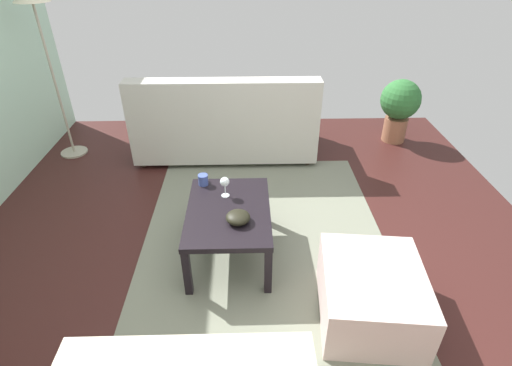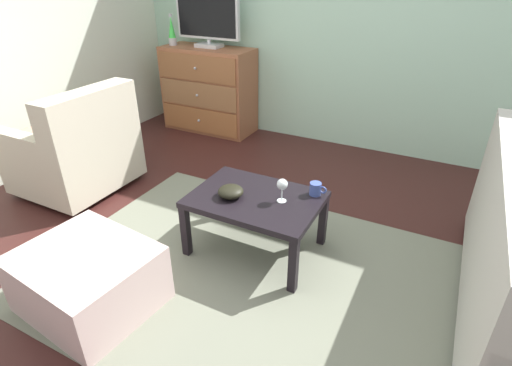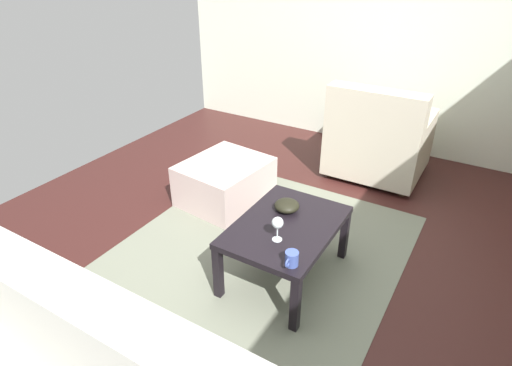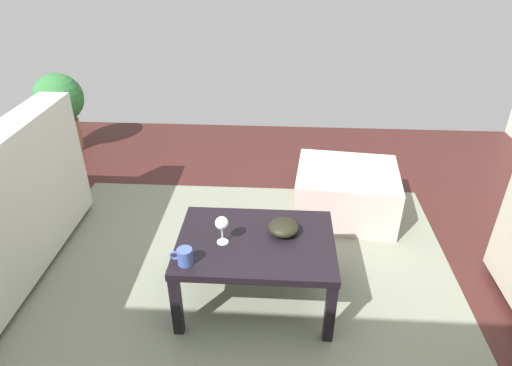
{
  "view_description": "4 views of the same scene",
  "coord_description": "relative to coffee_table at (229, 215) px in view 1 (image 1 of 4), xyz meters",
  "views": [
    {
      "loc": [
        -2.15,
        -0.07,
        2.06
      ],
      "look_at": [
        -0.07,
        -0.13,
        0.74
      ],
      "focal_mm": 27.59,
      "sensor_mm": 36.0,
      "label": 1
    },
    {
      "loc": [
        1.11,
        -1.9,
        1.72
      ],
      "look_at": [
        0.21,
        -0.16,
        0.65
      ],
      "focal_mm": 27.86,
      "sensor_mm": 36.0,
      "label": 2
    },
    {
      "loc": [
        2.09,
        1.04,
        1.95
      ],
      "look_at": [
        0.21,
        -0.09,
        0.72
      ],
      "focal_mm": 29.85,
      "sensor_mm": 36.0,
      "label": 3
    },
    {
      "loc": [
        -0.02,
        1.89,
        1.83
      ],
      "look_at": [
        0.09,
        0.03,
        0.74
      ],
      "focal_mm": 30.76,
      "sensor_mm": 36.0,
      "label": 4
    }
  ],
  "objects": [
    {
      "name": "bowl_decorative",
      "position": [
        -0.14,
        -0.07,
        0.09
      ],
      "size": [
        0.17,
        0.17,
        0.07
      ],
      "primitive_type": "ellipsoid",
      "color": "black",
      "rests_on": "coffee_table"
    },
    {
      "name": "ground_plane",
      "position": [
        -0.09,
        -0.07,
        -0.39
      ],
      "size": [
        5.29,
        4.89,
        0.05
      ],
      "primitive_type": "cube",
      "color": "#391A18"
    },
    {
      "name": "area_rug",
      "position": [
        0.11,
        -0.27,
        -0.36
      ],
      "size": [
        2.6,
        1.9,
        0.01
      ],
      "primitive_type": "cube",
      "color": "slate",
      "rests_on": "ground_plane"
    },
    {
      "name": "couch_large",
      "position": [
        1.63,
        0.09,
        -0.01
      ],
      "size": [
        0.85,
        1.88,
        0.9
      ],
      "color": "#332319",
      "rests_on": "ground_plane"
    },
    {
      "name": "mug",
      "position": [
        0.33,
        0.2,
        0.1
      ],
      "size": [
        0.11,
        0.08,
        0.08
      ],
      "color": "#3E519C",
      "rests_on": "coffee_table"
    },
    {
      "name": "standing_lamp",
      "position": [
        1.67,
        1.78,
        1.11
      ],
      "size": [
        0.32,
        0.32,
        1.72
      ],
      "color": "#A59E8C",
      "rests_on": "ground_plane"
    },
    {
      "name": "potted_plant",
      "position": [
        1.9,
        -1.86,
        0.07
      ],
      "size": [
        0.44,
        0.44,
        0.72
      ],
      "color": "brown",
      "rests_on": "ground_plane"
    },
    {
      "name": "ottoman",
      "position": [
        -0.59,
        -0.89,
        -0.18
      ],
      "size": [
        0.76,
        0.67,
        0.36
      ],
      "primitive_type": "cube",
      "rotation": [
        0.0,
        0.0,
        -0.1
      ],
      "color": "#C3A8A4",
      "rests_on": "ground_plane"
    },
    {
      "name": "coffee_table",
      "position": [
        0.0,
        0.0,
        0.0
      ],
      "size": [
        0.83,
        0.59,
        0.41
      ],
      "color": "black",
      "rests_on": "ground_plane"
    },
    {
      "name": "wine_glass",
      "position": [
        0.17,
        0.03,
        0.17
      ],
      "size": [
        0.07,
        0.07,
        0.16
      ],
      "color": "silver",
      "rests_on": "coffee_table"
    }
  ]
}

